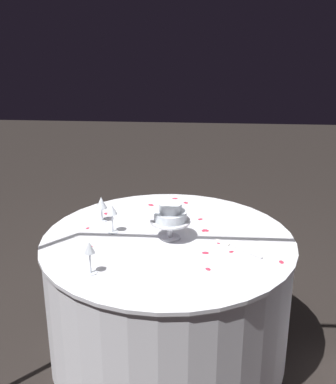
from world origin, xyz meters
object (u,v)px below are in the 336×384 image
(decorative_arch, at_px, (159,139))
(tiered_cake, at_px, (170,216))
(wine_glass_2, at_px, (89,250))
(cake_knife, at_px, (235,248))
(wine_glass_0, at_px, (112,212))
(main_table, at_px, (168,299))
(wine_glass_1, at_px, (101,204))

(decorative_arch, distance_m, tiered_cake, 0.81)
(wine_glass_2, bearing_deg, cake_knife, -156.79)
(decorative_arch, distance_m, wine_glass_0, 0.91)
(wine_glass_2, bearing_deg, tiered_cake, -131.30)
(tiered_cake, bearing_deg, wine_glass_0, -9.64)
(main_table, bearing_deg, wine_glass_1, -29.22)
(wine_glass_0, bearing_deg, decorative_arch, 116.89)
(wine_glass_0, bearing_deg, main_table, 166.57)
(wine_glass_2, bearing_deg, wine_glass_0, -93.63)
(wine_glass_1, distance_m, cake_knife, 0.83)
(decorative_arch, relative_size, main_table, 1.62)
(tiered_cake, bearing_deg, wine_glass_1, -26.41)
(main_table, distance_m, tiered_cake, 0.51)
(main_table, bearing_deg, cake_knife, 166.86)
(main_table, height_order, tiered_cake, tiered_cake)
(decorative_arch, xyz_separation_m, wine_glass_0, (0.32, -0.62, -0.59))
(wine_glass_0, bearing_deg, wine_glass_1, -59.51)
(tiered_cake, xyz_separation_m, wine_glass_0, (0.33, -0.06, -0.01))
(main_table, relative_size, tiered_cake, 6.30)
(wine_glass_0, xyz_separation_m, cake_knife, (-0.67, 0.16, -0.12))
(decorative_arch, relative_size, wine_glass_2, 13.39)
(wine_glass_0, relative_size, cake_knife, 0.69)
(main_table, xyz_separation_m, cake_knife, (-0.36, 0.08, 0.38))
(wine_glass_2, height_order, cake_knife, wine_glass_2)
(main_table, height_order, cake_knife, cake_knife)
(tiered_cake, distance_m, wine_glass_1, 0.46)
(wine_glass_1, xyz_separation_m, cake_knife, (-0.76, 0.31, -0.11))
(decorative_arch, relative_size, wine_glass_0, 13.47)
(tiered_cake, bearing_deg, wine_glass_2, 48.70)
(wine_glass_0, bearing_deg, cake_knife, 166.72)
(wine_glass_1, height_order, wine_glass_2, wine_glass_2)
(main_table, distance_m, cake_knife, 0.53)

